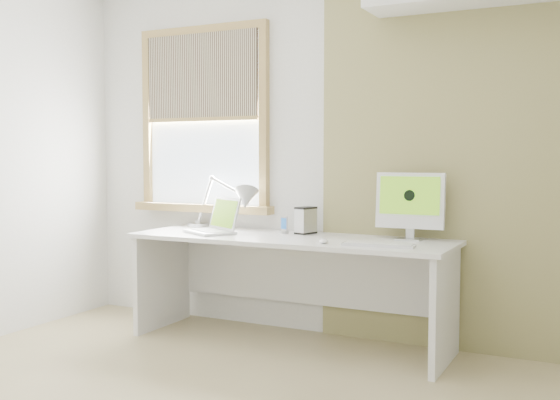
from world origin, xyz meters
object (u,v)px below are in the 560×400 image
Objects in this scene: desk at (293,264)px; imac at (410,202)px; desk_lamp at (236,202)px; laptop at (216,224)px; external_drive at (306,220)px.

imac reaches higher than desk.
desk is 3.22× the size of desk_lamp.
desk is at bearing 9.10° from laptop.
external_drive is (0.59, 0.23, 0.03)m from laptop.
desk_lamp is 1.54× the size of imac.
imac reaches higher than laptop.
laptop is 2.40× the size of external_drive.
imac is at bearing 11.37° from desk.
laptop reaches higher than desk.
external_drive is at bearing 21.30° from laptop.
imac is at bearing 0.60° from desk_lamp.
desk is at bearing -168.63° from imac.
imac reaches higher than desk_lamp.
imac is at bearing 1.02° from external_drive.
desk is 4.95× the size of imac.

